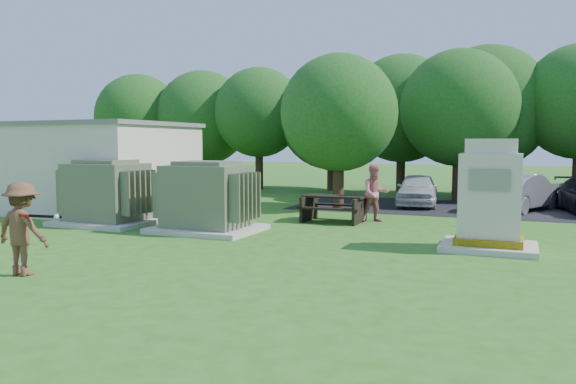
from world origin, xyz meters
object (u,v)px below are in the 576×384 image
at_px(picnic_table, 334,205).
at_px(car_silver_a, 521,192).
at_px(person_at_picnic, 375,193).
at_px(person_by_generator, 506,213).
at_px(transformer_left, 107,194).
at_px(car_white, 417,190).
at_px(generator_cabinet, 490,202).
at_px(batter, 22,229).
at_px(transformer_right, 207,199).

xyz_separation_m(picnic_table, car_silver_a, (5.69, 5.79, 0.18)).
bearing_deg(person_at_picnic, car_silver_a, 18.25).
distance_m(picnic_table, person_by_generator, 6.40).
distance_m(transformer_left, car_white, 12.42).
bearing_deg(person_by_generator, transformer_left, 31.97).
distance_m(person_by_generator, car_silver_a, 9.22).
xyz_separation_m(generator_cabinet, car_white, (-3.33, 9.14, -0.51)).
distance_m(batter, person_by_generator, 10.62).
height_order(picnic_table, person_at_picnic, person_at_picnic).
bearing_deg(car_white, picnic_table, -112.74).
relative_size(transformer_left, car_silver_a, 0.69).
relative_size(picnic_table, person_at_picnic, 1.07).
xyz_separation_m(transformer_right, picnic_table, (2.81, 3.39, -0.43)).
distance_m(picnic_table, car_silver_a, 8.12).
bearing_deg(person_at_picnic, person_by_generator, -75.33).
bearing_deg(transformer_left, batter, -62.38).
xyz_separation_m(person_by_generator, person_at_picnic, (-4.13, 3.91, -0.00)).
bearing_deg(car_white, transformer_right, -122.57).
distance_m(transformer_left, generator_cabinet, 11.53).
bearing_deg(car_white, person_by_generator, -75.18).
bearing_deg(car_white, car_silver_a, -8.73).
bearing_deg(picnic_table, transformer_left, -152.49).
height_order(transformer_left, person_by_generator, transformer_left).
xyz_separation_m(transformer_left, batter, (3.22, -6.16, -0.05)).
relative_size(transformer_right, car_white, 0.76).
height_order(transformer_left, car_silver_a, transformer_left).
bearing_deg(person_by_generator, generator_cabinet, 3.51).
height_order(transformer_right, car_white, transformer_right).
xyz_separation_m(transformer_left, transformer_right, (3.70, 0.00, 0.00)).
height_order(batter, car_silver_a, batter).
relative_size(person_at_picnic, car_white, 0.48).
relative_size(batter, person_at_picnic, 0.97).
xyz_separation_m(batter, car_white, (4.98, 15.48, -0.25)).
bearing_deg(transformer_left, car_white, 48.65).
bearing_deg(picnic_table, person_at_picnic, 21.25).
relative_size(transformer_right, picnic_table, 1.48).
relative_size(person_by_generator, car_silver_a, 0.43).
height_order(transformer_left, generator_cabinet, generator_cabinet).
bearing_deg(transformer_right, person_at_picnic, 43.62).
relative_size(picnic_table, person_by_generator, 1.07).
bearing_deg(batter, person_at_picnic, -115.18).
distance_m(transformer_right, car_white, 10.35).
bearing_deg(person_by_generator, car_white, -36.29).
xyz_separation_m(person_by_generator, car_silver_a, (0.29, 9.21, -0.23)).
bearing_deg(transformer_right, car_silver_a, 47.22).
bearing_deg(generator_cabinet, picnic_table, 147.39).
xyz_separation_m(batter, person_by_generator, (8.68, 6.13, 0.03)).
xyz_separation_m(generator_cabinet, batter, (-8.31, -6.33, -0.26)).
height_order(generator_cabinet, picnic_table, generator_cabinet).
bearing_deg(transformer_left, transformer_right, 0.00).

